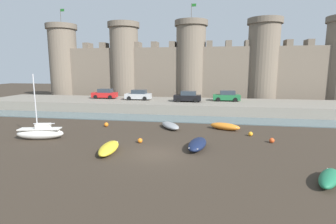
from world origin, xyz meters
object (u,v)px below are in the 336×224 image
at_px(rowboat_near_channel_right, 329,178).
at_px(mooring_buoy_near_shore, 251,134).
at_px(sailboat_midflat_left, 40,133).
at_px(rowboat_near_channel_left, 225,126).
at_px(car_quay_centre_west, 105,94).
at_px(rowboat_midflat_centre, 170,126).
at_px(mooring_buoy_near_channel, 140,141).
at_px(car_quay_east, 188,97).
at_px(rowboat_foreground_right, 109,148).
at_px(mooring_buoy_mid_mud, 106,125).
at_px(car_quay_centre_east, 138,95).
at_px(rowboat_foreground_centre, 197,144).
at_px(car_quay_west, 227,96).
at_px(mooring_buoy_off_centre, 272,140).

xyz_separation_m(rowboat_near_channel_right, mooring_buoy_near_shore, (-2.92, 10.23, -0.14)).
bearing_deg(sailboat_midflat_left, rowboat_near_channel_left, 21.13).
bearing_deg(car_quay_centre_west, rowboat_midflat_centre, -46.04).
bearing_deg(car_quay_centre_west, mooring_buoy_near_channel, -59.68).
xyz_separation_m(sailboat_midflat_left, mooring_buoy_near_shore, (19.43, 4.35, -0.39)).
distance_m(mooring_buoy_near_channel, car_quay_east, 18.07).
bearing_deg(mooring_buoy_near_channel, rowboat_foreground_right, -120.63).
relative_size(rowboat_midflat_centre, mooring_buoy_mid_mud, 7.49).
distance_m(rowboat_near_channel_left, sailboat_midflat_left, 18.32).
bearing_deg(car_quay_centre_east, car_quay_east, -7.19).
bearing_deg(mooring_buoy_mid_mud, rowboat_midflat_centre, 2.47).
distance_m(rowboat_near_channel_left, mooring_buoy_near_shore, 3.25).
xyz_separation_m(rowboat_midflat_centre, car_quay_centre_east, (-7.22, 12.83, 1.91)).
xyz_separation_m(rowboat_foreground_centre, car_quay_west, (3.34, 20.39, 1.84)).
distance_m(rowboat_near_channel_left, car_quay_east, 12.66).
distance_m(mooring_buoy_mid_mud, mooring_buoy_near_channel, 7.87).
bearing_deg(rowboat_foreground_right, rowboat_near_channel_left, 44.64).
relative_size(rowboat_midflat_centre, car_quay_centre_west, 0.87).
height_order(sailboat_midflat_left, car_quay_west, sailboat_midflat_left).
relative_size(sailboat_midflat_left, car_quay_centre_east, 1.46).
bearing_deg(mooring_buoy_mid_mud, rowboat_foreground_right, -66.16).
distance_m(car_quay_east, car_quay_centre_east, 8.07).
height_order(rowboat_midflat_centre, car_quay_west, car_quay_west).
height_order(sailboat_midflat_left, mooring_buoy_near_channel, sailboat_midflat_left).
bearing_deg(mooring_buoy_mid_mud, car_quay_centre_west, 113.23).
bearing_deg(mooring_buoy_near_shore, car_quay_west, 95.65).
height_order(rowboat_foreground_centre, mooring_buoy_mid_mud, rowboat_foreground_centre).
xyz_separation_m(rowboat_foreground_right, mooring_buoy_near_shore, (11.67, 6.97, -0.14)).
xyz_separation_m(mooring_buoy_near_shore, car_quay_centre_east, (-15.41, 14.72, 2.02)).
bearing_deg(mooring_buoy_near_shore, mooring_buoy_off_centre, -54.04).
distance_m(car_quay_east, car_quay_west, 6.13).
relative_size(rowboat_foreground_centre, car_quay_east, 0.92).
height_order(rowboat_near_channel_right, rowboat_near_channel_left, rowboat_near_channel_left).
distance_m(rowboat_foreground_right, mooring_buoy_near_shore, 13.60).
bearing_deg(car_quay_centre_west, mooring_buoy_near_shore, -36.12).
bearing_deg(car_quay_east, sailboat_midflat_left, -123.65).
xyz_separation_m(car_quay_west, car_quay_centre_east, (-13.88, -0.77, 0.00)).
xyz_separation_m(mooring_buoy_mid_mud, car_quay_east, (8.04, 12.13, 2.00)).
height_order(mooring_buoy_mid_mud, car_quay_centre_east, car_quay_centre_east).
relative_size(car_quay_east, car_quay_west, 1.00).
relative_size(mooring_buoy_near_shore, car_quay_west, 0.10).
bearing_deg(car_quay_centre_east, rowboat_foreground_right, -80.23).
bearing_deg(car_quay_centre_west, car_quay_centre_east, -9.14).
xyz_separation_m(rowboat_near_channel_right, rowboat_near_channel_left, (-5.26, 12.48, 0.03)).
xyz_separation_m(mooring_buoy_near_channel, car_quay_east, (2.55, 17.77, 2.02)).
distance_m(rowboat_near_channel_right, mooring_buoy_off_centre, 8.24).
bearing_deg(car_quay_west, car_quay_centre_west, 179.38).
relative_size(rowboat_midflat_centre, rowboat_foreground_right, 0.95).
relative_size(rowboat_foreground_centre, rowboat_near_channel_left, 1.10).
bearing_deg(rowboat_foreground_right, car_quay_east, 78.33).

